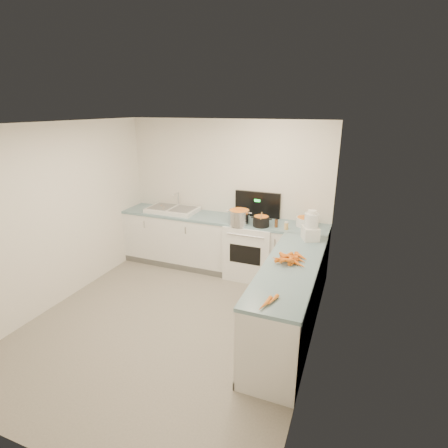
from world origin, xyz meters
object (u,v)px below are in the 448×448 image
(food_processor, at_px, (311,227))
(extract_bottle, at_px, (276,223))
(mixing_bowl, at_px, (306,222))
(spice_jar, at_px, (286,226))
(steel_pot, at_px, (239,217))
(black_pot, at_px, (261,222))
(sink, at_px, (173,210))
(stove, at_px, (251,248))

(food_processor, bearing_deg, extract_bottle, 149.20)
(mixing_bowl, height_order, spice_jar, mixing_bowl)
(steel_pot, relative_size, black_pot, 1.34)
(sink, relative_size, steel_pot, 2.60)
(steel_pot, bearing_deg, extract_bottle, 4.38)
(steel_pot, relative_size, spice_jar, 3.20)
(black_pot, bearing_deg, stove, 139.00)
(spice_jar, bearing_deg, food_processor, -36.23)
(steel_pot, height_order, black_pot, steel_pot)
(steel_pot, xyz_separation_m, black_pot, (0.35, 0.01, -0.03))
(stove, xyz_separation_m, steel_pot, (-0.16, -0.18, 0.57))
(black_pot, xyz_separation_m, mixing_bowl, (0.63, 0.27, -0.00))
(stove, xyz_separation_m, sink, (-1.45, 0.02, 0.50))
(stove, distance_m, sink, 1.54)
(mixing_bowl, bearing_deg, extract_bottle, -150.43)
(stove, relative_size, black_pot, 5.49)
(food_processor, bearing_deg, mixing_bowl, 105.18)
(steel_pot, distance_m, black_pot, 0.36)
(black_pot, distance_m, food_processor, 0.84)
(sink, distance_m, food_processor, 2.48)
(stove, bearing_deg, steel_pot, -131.59)
(steel_pot, distance_m, extract_bottle, 0.58)
(stove, distance_m, mixing_bowl, 0.99)
(mixing_bowl, relative_size, food_processor, 0.70)
(sink, bearing_deg, extract_bottle, -4.56)
(sink, xyz_separation_m, steel_pot, (1.29, -0.19, 0.06))
(extract_bottle, bearing_deg, stove, 162.46)
(stove, bearing_deg, food_processor, -25.42)
(stove, height_order, sink, stove)
(stove, xyz_separation_m, spice_jar, (0.59, -0.18, 0.52))
(extract_bottle, bearing_deg, steel_pot, -175.62)
(sink, distance_m, spice_jar, 2.05)
(mixing_bowl, xyz_separation_m, extract_bottle, (-0.40, -0.23, -0.01))
(black_pot, bearing_deg, mixing_bowl, 22.87)
(sink, distance_m, black_pot, 1.66)
(stove, xyz_separation_m, extract_bottle, (0.42, -0.13, 0.53))
(stove, height_order, spice_jar, stove)
(extract_bottle, bearing_deg, mixing_bowl, 29.57)
(sink, height_order, spice_jar, sink)
(black_pot, height_order, mixing_bowl, black_pot)
(extract_bottle, bearing_deg, food_processor, -30.80)
(spice_jar, bearing_deg, sink, 174.58)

